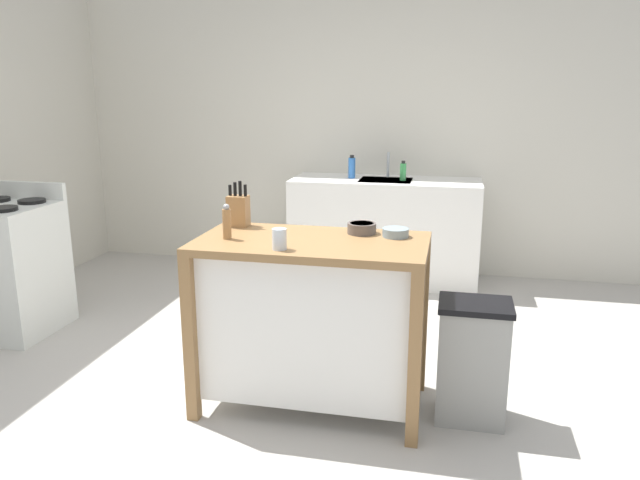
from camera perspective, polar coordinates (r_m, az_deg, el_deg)
The scene contains 14 objects.
ground_plane at distance 3.52m, azimuth -3.54°, elevation -14.11°, with size 6.26×6.26×0.00m, color #ADA8A0.
wall_back at distance 5.63m, azimuth 3.58°, elevation 10.42°, with size 5.26×0.10×2.60m, color beige.
kitchen_island at distance 3.22m, azimuth -0.78°, elevation -6.92°, with size 1.17×0.63×0.91m.
knife_block at distance 3.41m, azimuth -7.60°, elevation 2.78°, with size 0.11×0.09×0.25m.
bowl_stoneware_deep at distance 3.23m, azimuth 3.91°, elevation 1.13°, with size 0.15×0.15×0.06m.
bowl_ceramic_small at distance 3.17m, azimuth 7.04°, elevation 0.72°, with size 0.14×0.14×0.04m.
drinking_cup at distance 2.91m, azimuth -3.79°, elevation 0.09°, with size 0.07×0.07×0.10m.
pepper_grinder at distance 3.13m, azimuth -8.66°, elevation 1.62°, with size 0.04×0.04×0.18m.
trash_bin at distance 3.24m, azimuth 13.96°, elevation -10.85°, with size 0.36×0.28×0.63m.
sink_counter at distance 5.37m, azimuth 6.02°, elevation 0.95°, with size 1.61×0.60×0.89m.
sink_faucet at distance 5.41m, azimuth 6.35°, elevation 6.98°, with size 0.02×0.02×0.22m.
bottle_spray_cleaner at distance 5.24m, azimuth 7.72°, elevation 6.34°, with size 0.05×0.05×0.17m.
bottle_hand_soap at distance 5.34m, azimuth 3.01°, elevation 6.75°, with size 0.06×0.06×0.20m.
stove at distance 4.71m, azimuth -27.00°, elevation -2.34°, with size 0.60×0.60×1.01m.
Camera 1 is at (0.87, -2.97, 1.66)m, focal length 34.43 mm.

